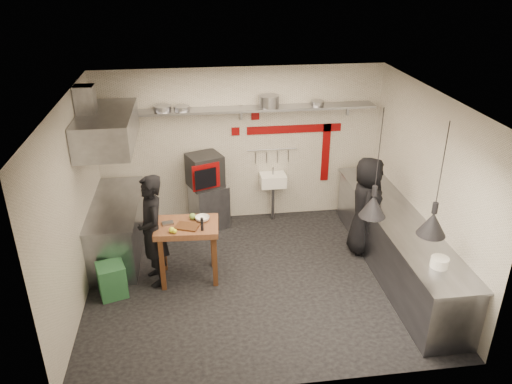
{
  "coord_description": "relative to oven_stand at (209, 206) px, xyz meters",
  "views": [
    {
      "loc": [
        -0.85,
        -6.24,
        4.45
      ],
      "look_at": [
        0.02,
        0.3,
        1.33
      ],
      "focal_mm": 35.0,
      "sensor_mm": 36.0,
      "label": 1
    }
  ],
  "objects": [
    {
      "name": "cutting_board",
      "position": [
        -0.38,
        -1.67,
        0.53
      ],
      "size": [
        0.39,
        0.34,
        0.02
      ],
      "primitive_type": "cube",
      "rotation": [
        0.0,
        0.0,
        -0.38
      ],
      "color": "#4F2C17",
      "rests_on": "prep_table"
    },
    {
      "name": "prep_table",
      "position": [
        -0.39,
        -1.58,
        0.06
      ],
      "size": [
        0.96,
        0.69,
        0.92
      ],
      "primitive_type": null,
      "rotation": [
        0.0,
        0.0,
        -0.06
      ],
      "color": "brown",
      "rests_on": "floor"
    },
    {
      "name": "heat_lamp_far",
      "position": [
        2.62,
        -3.02,
        1.67
      ],
      "size": [
        0.42,
        0.42,
        1.45
      ],
      "primitive_type": null,
      "rotation": [
        0.0,
        0.0,
        0.2
      ],
      "color": "black",
      "rests_on": "ceiling"
    },
    {
      "name": "pan_far_left",
      "position": [
        -0.7,
        0.13,
        1.79
      ],
      "size": [
        0.31,
        0.31,
        0.09
      ],
      "primitive_type": "cylinder",
      "rotation": [
        0.0,
        0.0,
        0.08
      ],
      "color": "gray",
      "rests_on": "back_shelf"
    },
    {
      "name": "floor",
      "position": [
        0.63,
        -1.79,
        -0.4
      ],
      "size": [
        5.0,
        5.0,
        0.0
      ],
      "primitive_type": "plane",
      "color": "black",
      "rests_on": "ground"
    },
    {
      "name": "veg_ball",
      "position": [
        -0.29,
        -1.45,
        0.57
      ],
      "size": [
        0.11,
        0.11,
        0.1
      ],
      "primitive_type": "sphere",
      "rotation": [
        0.0,
        0.0,
        0.11
      ],
      "color": "olive",
      "rests_on": "prep_table"
    },
    {
      "name": "green_bin",
      "position": [
        -1.49,
        -1.88,
        -0.15
      ],
      "size": [
        0.47,
        0.47,
        0.5
      ],
      "primitive_type": "cube",
      "rotation": [
        0.0,
        0.0,
        0.31
      ],
      "color": "#275F37",
      "rests_on": "floor"
    },
    {
      "name": "red_band_horiz",
      "position": [
        1.58,
        0.29,
        1.28
      ],
      "size": [
        1.7,
        0.02,
        0.14
      ],
      "primitive_type": "cube",
      "color": "#730708",
      "rests_on": "wall_back"
    },
    {
      "name": "red_tile_a",
      "position": [
        0.88,
        0.29,
        1.55
      ],
      "size": [
        0.14,
        0.02,
        0.14
      ],
      "primitive_type": "cube",
      "color": "#730708",
      "rests_on": "wall_back"
    },
    {
      "name": "shelf_bracket_right",
      "position": [
        2.53,
        0.28,
        1.62
      ],
      "size": [
        0.04,
        0.06,
        0.24
      ],
      "primitive_type": "cube",
      "color": "gray",
      "rests_on": "wall_back"
    },
    {
      "name": "red_tile_b",
      "position": [
        0.53,
        0.29,
        1.28
      ],
      "size": [
        0.14,
        0.02,
        0.14
      ],
      "primitive_type": "cube",
      "color": "#730708",
      "rests_on": "wall_back"
    },
    {
      "name": "wall_front",
      "position": [
        0.63,
        -3.89,
        1.0
      ],
      "size": [
        5.0,
        0.04,
        2.8
      ],
      "primitive_type": "cube",
      "color": "silver",
      "rests_on": "floor"
    },
    {
      "name": "hood_duct",
      "position": [
        -1.72,
        -0.74,
        2.15
      ],
      "size": [
        0.28,
        0.28,
        0.5
      ],
      "primitive_type": "cube",
      "color": "gray",
      "rests_on": "ceiling"
    },
    {
      "name": "sink_tap",
      "position": [
        1.18,
        0.13,
        0.56
      ],
      "size": [
        0.03,
        0.03,
        0.14
      ],
      "primitive_type": "cylinder",
      "color": "gray",
      "rests_on": "hand_sink"
    },
    {
      "name": "utensil_rail",
      "position": [
        1.18,
        0.27,
        0.92
      ],
      "size": [
        0.9,
        0.02,
        0.02
      ],
      "primitive_type": "cylinder",
      "rotation": [
        0.0,
        1.57,
        0.0
      ],
      "color": "gray",
      "rests_on": "wall_back"
    },
    {
      "name": "shelf_bracket_mid",
      "position": [
        0.63,
        0.28,
        1.62
      ],
      "size": [
        0.04,
        0.06,
        0.24
      ],
      "primitive_type": "cube",
      "color": "gray",
      "rests_on": "wall_back"
    },
    {
      "name": "counter_right_top",
      "position": [
        2.78,
        -1.79,
        0.52
      ],
      "size": [
        0.76,
        3.9,
        0.03
      ],
      "primitive_type": "cube",
      "color": "gray",
      "rests_on": "counter_right"
    },
    {
      "name": "wall_back",
      "position": [
        0.63,
        0.31,
        1.0
      ],
      "size": [
        5.0,
        0.04,
        2.8
      ],
      "primitive_type": "cube",
      "color": "silver",
      "rests_on": "floor"
    },
    {
      "name": "lemon_b",
      "position": [
        -0.55,
        -1.83,
        0.56
      ],
      "size": [
        0.09,
        0.09,
        0.07
      ],
      "primitive_type": "sphere",
      "rotation": [
        0.0,
        0.0,
        0.32
      ],
      "color": "#CDD724",
      "rests_on": "prep_table"
    },
    {
      "name": "heat_lamp_near",
      "position": [
        2.09,
        -2.4,
        1.66
      ],
      "size": [
        0.45,
        0.45,
        1.49
      ],
      "primitive_type": null,
      "rotation": [
        0.0,
        0.0,
        -0.3
      ],
      "color": "black",
      "rests_on": "ceiling"
    },
    {
      "name": "chef_right",
      "position": [
        2.48,
        -1.18,
        0.42
      ],
      "size": [
        0.76,
        0.93,
        1.65
      ],
      "primitive_type": "imported",
      "rotation": [
        0.0,
        0.0,
        1.24
      ],
      "color": "black",
      "rests_on": "floor"
    },
    {
      "name": "red_band_vert",
      "position": [
        2.18,
        0.29,
        0.8
      ],
      "size": [
        0.14,
        0.02,
        1.1
      ],
      "primitive_type": "cube",
      "color": "#730708",
      "rests_on": "wall_back"
    },
    {
      "name": "counter_left",
      "position": [
        -1.52,
        -0.74,
        0.05
      ],
      "size": [
        0.7,
        1.9,
        0.9
      ],
      "primitive_type": "cube",
      "color": "gray",
      "rests_on": "floor"
    },
    {
      "name": "shelf_bracket_left",
      "position": [
        -1.27,
        0.28,
        1.62
      ],
      "size": [
        0.04,
        0.06,
        0.24
      ],
      "primitive_type": "cube",
      "color": "gray",
      "rests_on": "wall_back"
    },
    {
      "name": "steel_tray",
      "position": [
        -0.66,
        -1.54,
        0.54
      ],
      "size": [
        0.18,
        0.14,
        0.03
      ],
      "primitive_type": "cube",
      "rotation": [
        0.0,
        0.0,
        0.18
      ],
      "color": "gray",
      "rests_on": "prep_table"
    },
    {
      "name": "hand_sink",
      "position": [
        1.18,
        0.13,
        0.38
      ],
      "size": [
        0.46,
        0.34,
        0.22
      ],
      "primitive_type": "cube",
      "color": "white",
      "rests_on": "wall_back"
    },
    {
      "name": "plate_stack",
      "position": [
        2.75,
        -3.13,
        0.6
      ],
      "size": [
        0.25,
        0.25,
        0.13
      ],
      "primitive_type": "cylinder",
      "rotation": [
        0.0,
        0.0,
        0.12
      ],
      "color": "white",
      "rests_on": "counter_right_top"
    },
    {
      "name": "chef_left",
      "position": [
        -0.88,
        -1.61,
        0.46
      ],
      "size": [
        0.56,
        0.71,
        1.72
      ],
      "primitive_type": "imported",
      "rotation": [
        0.0,
        0.0,
        -1.3
      ],
      "color": "black",
      "rests_on": "floor"
    },
    {
      "name": "sink_drain",
      "position": [
        1.18,
        0.09,
        -0.06
      ],
      "size": [
        0.06,
        0.06,
        0.66
      ],
      "primitive_type": "cylinder",
      "color": "gray",
      "rests_on": "floor"
    },
    {
      "name": "small_bowl_right",
      "position": [
        2.73,
        -3.11,
        0.56
      ],
      "size": [
        0.23,
        0.23,
        0.05
      ],
      "primitive_type": "cylinder",
      "rotation": [
        0.0,
        0.0,
        -0.39
      ],
      "color": "white",
      "rests_on": "counter_right_top"
    },
    {
      "name": "stock_pot",
      "position": [
        1.09,
        0.13,
        1.84
      ],
      "size": [
        0.43,
        0.43,
        0.2
      ],
      "primitive_type": "cylinder",
      "rotation": [
        0.0,
        0.0,
        0.3
      ],
      "color": "gray",
      "rests_on": "back_shelf"
    },
    {
      "name": "oven_door",
      "position": [
        -0.04,
        -0.27,
        0.69
      ],
      "size": [
        0.47,
        0.21,
        0.46
      ],
      "primitive_type": "cube",
      "rotation": [
        0.0,
        0.0,
        0.37
      ],
      "color": "#730708",
      "rests_on": "combi_oven"
    },
    {
      "name": "wall_left",
      "position": [
        -1.87,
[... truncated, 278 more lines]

